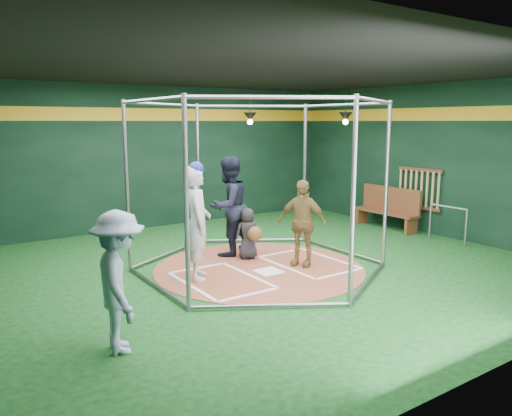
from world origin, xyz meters
TOP-DOWN VIEW (x-y plane):
  - room_shell at (0.00, 0.01)m, footprint 10.10×9.10m
  - clay_disc at (0.00, 0.00)m, footprint 3.80×3.80m
  - home_plate at (0.00, -0.30)m, footprint 0.43×0.43m
  - batter_box_left at (-0.95, -0.25)m, footprint 1.17×1.77m
  - batter_box_right at (0.95, -0.25)m, footprint 1.17×1.77m
  - batting_cage at (-0.00, -0.00)m, footprint 4.05×4.67m
  - bat_rack at (4.93, 0.40)m, footprint 0.07×1.25m
  - pendant_lamp_near at (2.20, 3.60)m, footprint 0.34×0.34m
  - pendant_lamp_far at (4.00, 2.00)m, footprint 0.34×0.34m
  - batter_figure at (-1.19, 0.09)m, footprint 0.71×0.82m
  - visitor_leopard at (0.75, -0.28)m, footprint 0.81×1.00m
  - catcher_figure at (0.18, 0.61)m, footprint 0.55×0.61m
  - umpire at (0.03, 1.10)m, footprint 1.13×0.99m
  - bystander_blue at (-3.18, -1.80)m, footprint 0.82×1.17m
  - dugout_bench at (4.63, 1.06)m, footprint 0.41×1.77m
  - steel_railing at (4.55, -0.69)m, footprint 0.05×0.95m

SIDE VIEW (x-z plane):
  - clay_disc at x=0.00m, z-range 0.00..0.01m
  - batter_box_left at x=-0.95m, z-range 0.01..0.02m
  - batter_box_right at x=0.95m, z-range 0.01..0.02m
  - home_plate at x=0.00m, z-range 0.01..0.02m
  - catcher_figure at x=0.18m, z-range 0.02..1.01m
  - dugout_bench at x=4.63m, z-range 0.01..1.05m
  - steel_railing at x=4.55m, z-range 0.13..0.95m
  - visitor_leopard at x=0.75m, z-range 0.01..1.60m
  - bystander_blue at x=-3.18m, z-range 0.00..1.66m
  - batter_figure at x=-1.19m, z-range 0.00..1.98m
  - umpire at x=0.03m, z-range 0.01..1.97m
  - bat_rack at x=4.93m, z-range 0.56..1.54m
  - batting_cage at x=0.00m, z-range 0.00..3.00m
  - room_shell at x=0.00m, z-range -0.01..3.52m
  - pendant_lamp_near at x=2.20m, z-range 2.29..3.19m
  - pendant_lamp_far at x=4.00m, z-range 2.29..3.19m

